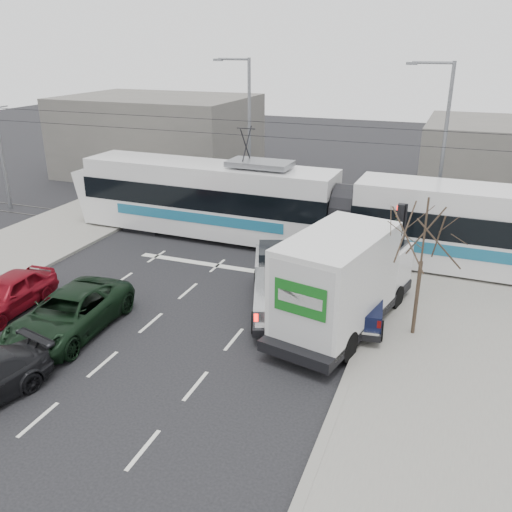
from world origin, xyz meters
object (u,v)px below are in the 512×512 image
(silver_pickup, at_px, (281,280))
(box_truck, at_px, (344,281))
(traffic_signal, at_px, (401,227))
(street_lamp_far, at_px, (247,125))
(red_car, at_px, (8,293))
(bare_tree, at_px, (424,237))
(street_lamp_near, at_px, (441,141))
(green_car, at_px, (69,314))
(navy_pickup, at_px, (360,291))
(tram, at_px, (344,214))

(silver_pickup, bearing_deg, box_truck, -38.42)
(traffic_signal, distance_m, street_lamp_far, 14.47)
(traffic_signal, height_order, street_lamp_far, street_lamp_far)
(street_lamp_far, xyz_separation_m, box_truck, (9.24, -13.73, -3.24))
(red_car, bearing_deg, bare_tree, 10.77)
(traffic_signal, bearing_deg, bare_tree, -74.24)
(street_lamp_near, height_order, red_car, street_lamp_near)
(green_car, bearing_deg, silver_pickup, 34.14)
(box_truck, height_order, navy_pickup, box_truck)
(silver_pickup, bearing_deg, bare_tree, -27.07)
(silver_pickup, xyz_separation_m, navy_pickup, (3.09, 0.29, -0.07))
(street_lamp_near, xyz_separation_m, silver_pickup, (-4.95, -10.81, -4.03))
(box_truck, distance_m, green_car, 9.94)
(silver_pickup, bearing_deg, street_lamp_far, 97.51)
(red_car, bearing_deg, silver_pickup, 20.97)
(bare_tree, bearing_deg, navy_pickup, 155.42)
(box_truck, height_order, green_car, box_truck)
(silver_pickup, bearing_deg, tram, 60.73)
(traffic_signal, relative_size, red_car, 0.83)
(navy_pickup, relative_size, green_car, 0.92)
(silver_pickup, distance_m, green_car, 8.02)
(bare_tree, xyz_separation_m, red_car, (-14.98, -3.57, -3.06))
(traffic_signal, height_order, silver_pickup, traffic_signal)
(navy_pickup, xyz_separation_m, red_car, (-12.84, -4.55, -0.27))
(silver_pickup, height_order, green_car, silver_pickup)
(tram, bearing_deg, street_lamp_near, 50.30)
(traffic_signal, height_order, box_truck, box_truck)
(red_car, bearing_deg, tram, 41.93)
(box_truck, bearing_deg, silver_pickup, 173.87)
(street_lamp_far, relative_size, silver_pickup, 1.42)
(silver_pickup, relative_size, navy_pickup, 1.25)
(street_lamp_near, xyz_separation_m, green_car, (-11.33, -15.65, -4.35))
(traffic_signal, bearing_deg, green_car, -142.18)
(silver_pickup, bearing_deg, red_car, -175.96)
(street_lamp_far, xyz_separation_m, green_car, (0.17, -17.65, -4.35))
(tram, xyz_separation_m, red_car, (-10.84, -10.69, -1.35))
(box_truck, bearing_deg, bare_tree, 17.80)
(traffic_signal, distance_m, navy_pickup, 3.62)
(red_car, bearing_deg, traffic_signal, 26.01)
(street_lamp_far, height_order, red_car, street_lamp_far)
(bare_tree, height_order, street_lamp_near, street_lamp_near)
(street_lamp_far, distance_m, green_car, 18.18)
(silver_pickup, height_order, navy_pickup, silver_pickup)
(box_truck, height_order, red_car, box_truck)
(traffic_signal, xyz_separation_m, tram, (-3.01, 3.12, -0.66))
(traffic_signal, distance_m, street_lamp_near, 7.91)
(navy_pickup, bearing_deg, street_lamp_far, 120.16)
(box_truck, relative_size, navy_pickup, 1.57)
(green_car, bearing_deg, red_car, 167.35)
(box_truck, distance_m, red_car, 12.92)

